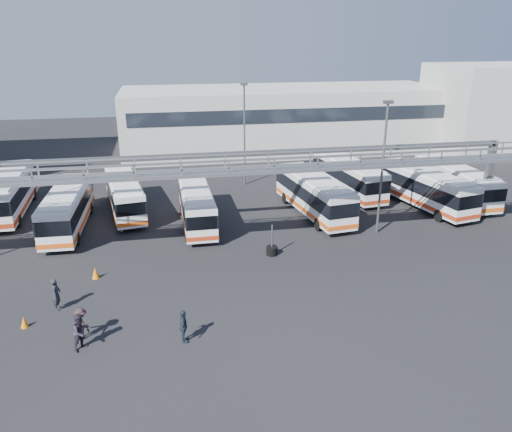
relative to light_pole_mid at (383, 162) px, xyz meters
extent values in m
plane|color=black|center=(-12.00, -7.00, -5.73)|extent=(140.00, 140.00, 0.00)
cube|color=gray|center=(-12.00, -2.00, 0.37)|extent=(50.00, 1.80, 0.22)
cube|color=gray|center=(-12.00, -2.85, 1.32)|extent=(50.00, 0.10, 0.10)
cube|color=gray|center=(-12.00, -1.15, 1.32)|extent=(50.00, 0.10, 0.10)
cube|color=#4C4F54|center=(-12.00, 2.00, 0.57)|extent=(45.00, 0.50, 0.35)
cube|color=#9E9E99|center=(0.00, 31.00, -1.73)|extent=(42.00, 14.00, 8.00)
cube|color=#B2B2AD|center=(26.00, 25.00, -0.23)|extent=(14.00, 12.00, 11.00)
cylinder|color=#4C4F54|center=(0.00, 0.00, -0.73)|extent=(0.18, 0.18, 10.00)
cube|color=#4C4F54|center=(0.00, 0.00, 4.37)|extent=(0.70, 0.35, 0.22)
cylinder|color=#4C4F54|center=(-8.00, 15.00, -0.73)|extent=(0.18, 0.18, 10.00)
cube|color=#4C4F54|center=(-8.00, 15.00, 4.37)|extent=(0.70, 0.35, 0.22)
cube|color=silver|center=(-29.32, 10.10, -3.82)|extent=(3.20, 11.59, 2.87)
cube|color=black|center=(-29.32, 10.10, -3.48)|extent=(3.26, 11.66, 1.15)
cube|color=#A73114|center=(-29.32, 10.10, -4.84)|extent=(3.25, 11.65, 0.37)
cube|color=silver|center=(-29.32, 10.10, -2.31)|extent=(2.88, 10.43, 0.17)
cylinder|color=black|center=(-27.95, 6.49, -5.21)|extent=(0.37, 1.06, 1.04)
cylinder|color=black|center=(-30.69, 13.71, -5.21)|extent=(0.37, 1.06, 1.04)
cylinder|color=black|center=(-28.33, 13.83, -5.21)|extent=(0.37, 1.06, 1.04)
cube|color=silver|center=(-23.82, 5.26, -3.94)|extent=(2.68, 10.85, 2.70)
cube|color=black|center=(-23.82, 5.26, -3.62)|extent=(2.74, 10.91, 1.08)
cube|color=#D35013|center=(-23.82, 5.26, -4.89)|extent=(2.73, 10.90, 0.34)
cube|color=silver|center=(-23.82, 5.26, -2.51)|extent=(2.41, 9.77, 0.16)
cylinder|color=black|center=(-25.00, 1.82, -5.24)|extent=(0.32, 0.99, 0.98)
cylinder|color=black|center=(-22.78, 1.78, -5.24)|extent=(0.32, 0.99, 0.98)
cylinder|color=black|center=(-24.85, 8.74, -5.24)|extent=(0.32, 0.99, 0.98)
cylinder|color=black|center=(-22.64, 8.69, -5.24)|extent=(0.32, 0.99, 0.98)
cube|color=silver|center=(-19.63, 8.40, -4.02)|extent=(3.97, 10.52, 2.57)
cube|color=black|center=(-19.63, 8.40, -3.72)|extent=(4.04, 10.59, 1.03)
cube|color=#D35013|center=(-19.63, 8.40, -4.93)|extent=(4.03, 10.58, 0.33)
cube|color=silver|center=(-19.63, 8.40, -2.66)|extent=(3.57, 9.47, 0.15)
cylinder|color=black|center=(-20.13, 4.98, -5.26)|extent=(0.43, 0.97, 0.93)
cylinder|color=black|center=(-18.07, 5.32, -5.26)|extent=(0.43, 0.97, 0.93)
cylinder|color=black|center=(-21.20, 11.47, -5.26)|extent=(0.43, 0.97, 0.93)
cylinder|color=black|center=(-19.13, 11.81, -5.26)|extent=(0.43, 0.97, 0.93)
cube|color=silver|center=(-13.74, 4.49, -4.04)|extent=(2.40, 10.17, 2.54)
cube|color=black|center=(-13.74, 4.49, -3.74)|extent=(2.46, 10.23, 1.01)
cube|color=#A73114|center=(-13.74, 4.49, -4.94)|extent=(2.45, 10.22, 0.32)
cube|color=silver|center=(-13.74, 4.49, -2.70)|extent=(2.16, 9.15, 0.15)
cylinder|color=black|center=(-14.75, 1.23, -5.27)|extent=(0.29, 0.93, 0.92)
cylinder|color=black|center=(-12.68, 1.25, -5.27)|extent=(0.29, 0.93, 0.92)
cylinder|color=black|center=(-14.81, 7.73, -5.27)|extent=(0.29, 0.93, 0.92)
cylinder|color=black|center=(-12.74, 7.75, -5.27)|extent=(0.29, 0.93, 0.92)
cube|color=silver|center=(-3.73, 4.95, -3.89)|extent=(3.99, 11.33, 2.77)
cube|color=black|center=(-3.73, 4.95, -3.56)|extent=(4.06, 11.40, 1.11)
cube|color=#D35013|center=(-3.73, 4.95, -4.87)|extent=(4.04, 11.39, 0.35)
cube|color=silver|center=(-3.73, 4.95, -2.42)|extent=(3.59, 10.20, 0.16)
cylinder|color=black|center=(-4.38, 1.27, -5.22)|extent=(0.44, 1.04, 1.01)
cylinder|color=black|center=(-2.12, 1.58, -5.22)|extent=(0.44, 1.04, 1.01)
cylinder|color=black|center=(-5.34, 8.31, -5.22)|extent=(0.44, 1.04, 1.01)
cylinder|color=black|center=(-3.08, 8.62, -5.22)|extent=(0.44, 1.04, 1.01)
cube|color=silver|center=(1.30, 10.06, -3.91)|extent=(3.80, 11.18, 2.74)
cube|color=black|center=(1.30, 10.06, -3.59)|extent=(3.86, 11.24, 1.10)
cube|color=#A73114|center=(1.30, 10.06, -4.88)|extent=(3.85, 11.23, 0.35)
cube|color=silver|center=(1.30, 10.06, -2.46)|extent=(3.42, 10.06, 0.16)
cylinder|color=black|center=(0.60, 6.44, -5.23)|extent=(0.42, 1.02, 1.00)
cylinder|color=black|center=(2.84, 6.71, -5.23)|extent=(0.42, 1.02, 1.00)
cylinder|color=black|center=(-0.24, 13.40, -5.23)|extent=(0.42, 1.02, 1.00)
cylinder|color=black|center=(1.99, 13.67, -5.23)|extent=(0.42, 1.02, 1.00)
cube|color=silver|center=(6.49, 5.04, -3.89)|extent=(4.64, 11.34, 2.77)
cube|color=black|center=(6.49, 5.04, -3.56)|extent=(4.71, 11.41, 1.11)
cube|color=#A73114|center=(6.49, 5.04, -4.87)|extent=(4.70, 11.40, 0.35)
cube|color=silver|center=(6.49, 5.04, -2.43)|extent=(4.18, 10.21, 0.16)
cylinder|color=black|center=(6.07, 1.34, -5.22)|extent=(0.49, 1.05, 1.01)
cylinder|color=black|center=(8.30, 1.79, -5.22)|extent=(0.49, 1.05, 1.01)
cylinder|color=black|center=(4.68, 8.28, -5.22)|extent=(0.49, 1.05, 1.01)
cylinder|color=black|center=(6.91, 8.73, -5.22)|extent=(0.49, 1.05, 1.01)
cube|color=silver|center=(10.33, 6.29, -3.95)|extent=(2.79, 10.79, 2.68)
cube|color=black|center=(10.33, 6.29, -3.63)|extent=(2.85, 10.86, 1.07)
cube|color=#D35013|center=(10.33, 6.29, -4.90)|extent=(2.84, 10.85, 0.34)
cube|color=silver|center=(10.33, 6.29, -2.53)|extent=(2.51, 9.72, 0.16)
cylinder|color=black|center=(9.35, 2.83, -5.24)|extent=(0.32, 0.98, 0.97)
cylinder|color=black|center=(11.54, 2.90, -5.24)|extent=(0.32, 0.98, 0.97)
cylinder|color=black|center=(9.12, 9.68, -5.24)|extent=(0.32, 0.98, 0.97)
cylinder|color=black|center=(11.32, 9.76, -5.24)|extent=(0.32, 0.98, 0.97)
imported|color=black|center=(-22.52, -7.51, -4.77)|extent=(0.53, 0.74, 1.91)
imported|color=#27202D|center=(-20.64, -11.68, -4.75)|extent=(1.19, 1.20, 1.95)
imported|color=#2E1E20|center=(-20.75, -10.73, -4.87)|extent=(1.19, 1.25, 1.70)
imported|color=#1B2632|center=(-15.66, -12.05, -4.83)|extent=(0.49, 1.07, 1.79)
cone|color=orange|center=(-23.97, -9.12, -5.41)|extent=(0.42, 0.42, 0.63)
cone|color=orange|center=(-20.86, -3.95, -5.35)|extent=(0.50, 0.50, 0.75)
cylinder|color=black|center=(-9.00, -2.55, -5.61)|extent=(0.79, 0.79, 0.19)
cylinder|color=black|center=(-9.00, -2.55, -5.41)|extent=(0.79, 0.79, 0.19)
cylinder|color=black|center=(-9.00, -2.55, -5.20)|extent=(0.79, 0.79, 0.19)
cylinder|color=#4C4F54|center=(-9.00, -2.55, -4.59)|extent=(0.11, 0.11, 2.27)
camera|label=1|loc=(-16.08, -33.95, 9.07)|focal=35.00mm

